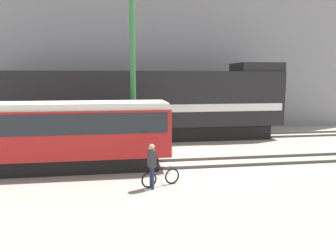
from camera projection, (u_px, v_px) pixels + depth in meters
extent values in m
plane|color=#9E998C|center=(192.00, 162.00, 16.68)|extent=(120.00, 120.00, 0.00)
cube|color=#47423D|center=(198.00, 167.00, 15.43)|extent=(60.00, 0.07, 0.14)
cube|color=#47423D|center=(191.00, 160.00, 16.83)|extent=(60.00, 0.07, 0.14)
cube|color=#47423D|center=(173.00, 140.00, 22.20)|extent=(60.00, 0.07, 0.14)
cube|color=#47423D|center=(169.00, 136.00, 23.61)|extent=(60.00, 0.07, 0.14)
cube|color=gray|center=(158.00, 53.00, 29.03)|extent=(35.54, 6.00, 12.89)
cube|color=black|center=(133.00, 133.00, 22.44)|extent=(18.89, 2.55, 1.00)
cube|color=black|center=(132.00, 99.00, 22.10)|extent=(20.54, 3.00, 3.67)
cube|color=white|center=(133.00, 107.00, 22.18)|extent=(20.12, 3.04, 0.50)
cube|color=black|center=(256.00, 67.00, 23.13)|extent=(3.00, 2.85, 0.60)
cube|color=black|center=(66.00, 162.00, 15.15)|extent=(8.41, 2.00, 0.70)
cube|color=#B21E1E|center=(64.00, 132.00, 14.95)|extent=(9.55, 2.50, 2.14)
cube|color=#1E2328|center=(64.00, 121.00, 14.87)|extent=(9.17, 2.54, 0.90)
cube|color=silver|center=(63.00, 106.00, 14.77)|extent=(9.36, 2.38, 0.30)
torus|color=black|center=(172.00, 176.00, 13.13)|extent=(0.63, 0.27, 0.64)
torus|color=black|center=(149.00, 180.00, 12.66)|extent=(0.63, 0.27, 0.64)
cylinder|color=#A5A5AD|center=(161.00, 175.00, 12.88)|extent=(0.83, 0.31, 0.04)
cylinder|color=#A5A5AD|center=(153.00, 176.00, 12.71)|extent=(0.03, 0.03, 0.29)
cylinder|color=#262626|center=(172.00, 167.00, 13.07)|extent=(0.16, 0.42, 0.02)
cylinder|color=#232D4C|center=(151.00, 177.00, 12.62)|extent=(0.11, 0.11, 0.86)
cylinder|color=#232D4C|center=(153.00, 178.00, 12.48)|extent=(0.11, 0.11, 0.86)
cube|color=#333338|center=(152.00, 159.00, 12.44)|extent=(0.32, 0.41, 0.66)
sphere|color=tan|center=(152.00, 147.00, 12.37)|extent=(0.23, 0.23, 0.23)
cylinder|color=#2D7238|center=(133.00, 72.00, 18.44)|extent=(0.31, 0.31, 9.12)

